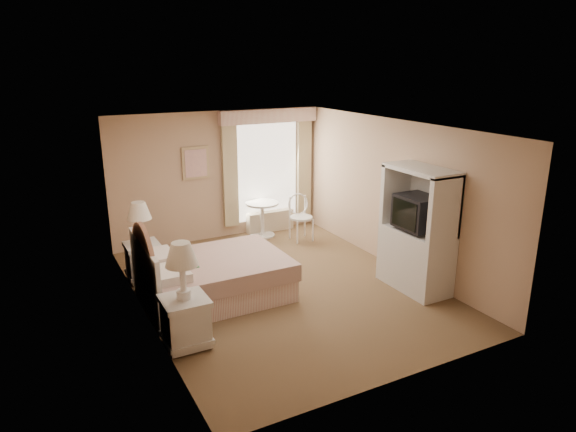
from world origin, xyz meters
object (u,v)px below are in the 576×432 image
round_table (262,214)px  armoire (417,239)px  nightstand_near (185,309)px  nightstand_far (142,251)px  bed (210,277)px  cafe_chair (300,213)px

round_table → armoire: armoire is taller
nightstand_near → nightstand_far: bearing=90.0°
bed → round_table: size_ratio=2.98×
nightstand_far → cafe_chair: (3.19, 0.53, 0.05)m
nightstand_far → round_table: (2.61, 1.06, -0.01)m
cafe_chair → armoire: bearing=-78.3°
cafe_chair → bed: bearing=-143.4°
nightstand_near → round_table: 4.25m
bed → armoire: armoire is taller
bed → cafe_chair: bearing=34.3°
nightstand_near → armoire: bearing=0.1°
nightstand_near → armoire: (3.65, 0.01, 0.29)m
cafe_chair → armoire: (0.47, -2.82, 0.26)m
nightstand_near → cafe_chair: 4.26m
bed → round_table: bed is taller
nightstand_near → round_table: size_ratio=1.91×
bed → cafe_chair: bed is taller
bed → cafe_chair: 3.00m
armoire → nightstand_near: bearing=-179.9°
nightstand_near → cafe_chair: size_ratio=1.46×
bed → armoire: size_ratio=1.09×
bed → nightstand_near: size_ratio=1.56×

